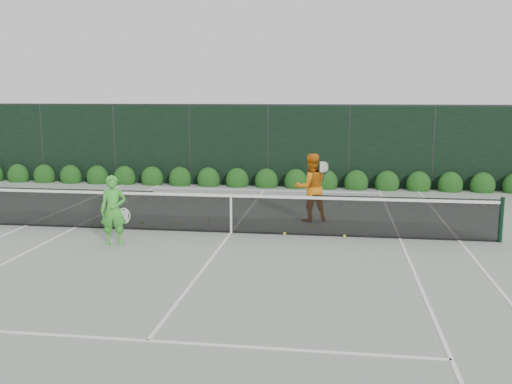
# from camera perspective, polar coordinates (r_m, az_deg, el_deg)

# --- Properties ---
(ground) EXTENTS (80.00, 80.00, 0.00)m
(ground) POSITION_cam_1_polar(r_m,az_deg,el_deg) (14.29, -2.49, -4.10)
(ground) COLOR gray
(ground) RESTS_ON ground
(tennis_net) EXTENTS (12.90, 0.10, 1.07)m
(tennis_net) POSITION_cam_1_polar(r_m,az_deg,el_deg) (14.18, -2.61, -2.01)
(tennis_net) COLOR black
(tennis_net) RESTS_ON ground
(player_woman) EXTENTS (0.67, 0.50, 1.60)m
(player_woman) POSITION_cam_1_polar(r_m,az_deg,el_deg) (13.44, -14.07, -1.79)
(player_woman) COLOR green
(player_woman) RESTS_ON ground
(player_man) EXTENTS (1.09, 0.98, 1.85)m
(player_man) POSITION_cam_1_polar(r_m,az_deg,el_deg) (15.51, 5.50, 0.45)
(player_man) COLOR orange
(player_man) RESTS_ON ground
(court_lines) EXTENTS (11.03, 23.83, 0.01)m
(court_lines) POSITION_cam_1_polar(r_m,az_deg,el_deg) (14.29, -2.49, -4.08)
(court_lines) COLOR white
(court_lines) RESTS_ON ground
(windscreen_fence) EXTENTS (32.00, 21.07, 3.06)m
(windscreen_fence) POSITION_cam_1_polar(r_m,az_deg,el_deg) (11.38, -5.05, 0.08)
(windscreen_fence) COLOR black
(windscreen_fence) RESTS_ON ground
(hedge_row) EXTENTS (31.66, 0.65, 0.94)m
(hedge_row) POSITION_cam_1_polar(r_m,az_deg,el_deg) (21.18, 1.04, 1.11)
(hedge_row) COLOR #10340E
(hedge_row) RESTS_ON ground
(tennis_balls) EXTENTS (5.40, 1.23, 0.07)m
(tennis_balls) POSITION_cam_1_polar(r_m,az_deg,el_deg) (14.78, -1.30, -3.49)
(tennis_balls) COLOR #DCEF35
(tennis_balls) RESTS_ON ground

